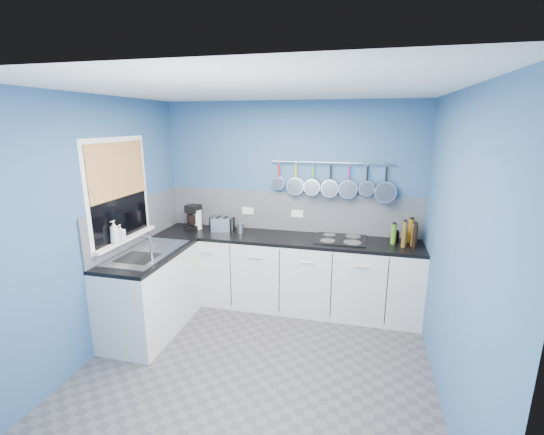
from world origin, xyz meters
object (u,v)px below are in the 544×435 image
at_px(paper_towel, 198,220).
at_px(coffee_maker, 193,217).
at_px(soap_bottle_b, 120,233).
at_px(toaster, 222,224).
at_px(soap_bottle_a, 114,232).
at_px(hob, 341,239).
at_px(canister, 240,228).

relative_size(paper_towel, coffee_maker, 0.80).
height_order(soap_bottle_b, toaster, soap_bottle_b).
xyz_separation_m(soap_bottle_a, hob, (2.19, 1.15, -0.26)).
bearing_deg(soap_bottle_b, hob, 25.88).
distance_m(soap_bottle_a, coffee_maker, 1.21).
distance_m(paper_towel, toaster, 0.34).
height_order(canister, hob, canister).
bearing_deg(paper_towel, soap_bottle_b, -108.43).
relative_size(soap_bottle_a, hob, 0.41).
height_order(paper_towel, canister, paper_towel).
relative_size(soap_bottle_b, coffee_maker, 0.56).
height_order(paper_towel, hob, paper_towel).
bearing_deg(coffee_maker, soap_bottle_b, -96.27).
bearing_deg(soap_bottle_a, canister, 50.18).
distance_m(toaster, hob, 1.49).
bearing_deg(paper_towel, coffee_maker, -175.46).
distance_m(toaster, canister, 0.25).
bearing_deg(soap_bottle_b, paper_towel, 71.57).
distance_m(paper_towel, canister, 0.60).
bearing_deg(hob, coffee_maker, 179.66).
xyz_separation_m(toaster, canister, (0.25, -0.02, -0.03)).
height_order(coffee_maker, canister, coffee_maker).
relative_size(soap_bottle_b, hob, 0.29).
bearing_deg(canister, hob, 0.56).
distance_m(soap_bottle_a, toaster, 1.37).
relative_size(soap_bottle_b, paper_towel, 0.70).
bearing_deg(hob, paper_towel, 179.50).
distance_m(soap_bottle_b, paper_towel, 1.14).
relative_size(soap_bottle_b, canister, 1.44).
distance_m(soap_bottle_b, coffee_maker, 1.12).
height_order(soap_bottle_a, hob, soap_bottle_a).
distance_m(paper_towel, hob, 1.84).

